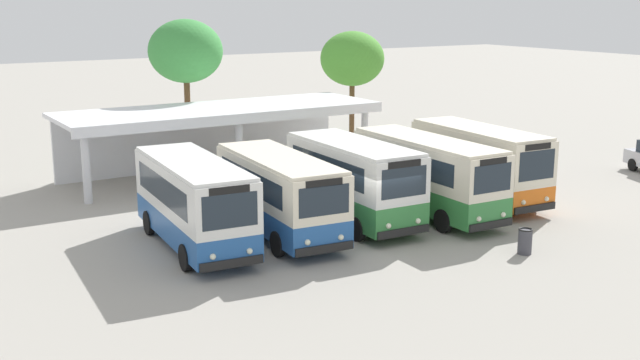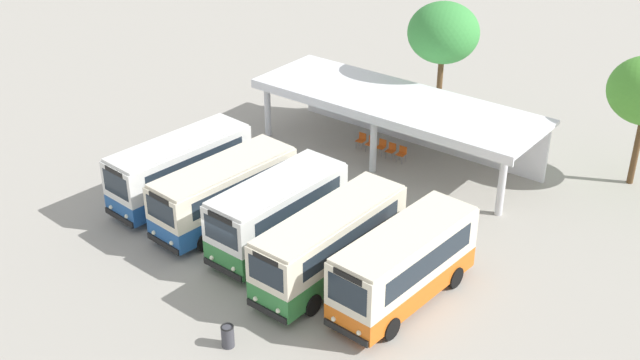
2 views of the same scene
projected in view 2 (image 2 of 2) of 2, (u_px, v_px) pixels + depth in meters
ground_plane at (230, 266)px, 33.73m from camera, size 180.00×180.00×0.00m
city_bus_nearest_orange at (180, 167)px, 38.04m from camera, size 2.81×7.51×3.11m
city_bus_second_in_row at (224, 191)px, 36.10m from camera, size 2.83×7.42×2.99m
city_bus_middle_cream at (278, 211)px, 34.28m from camera, size 2.63×6.93×3.21m
city_bus_fourth_amber at (330, 242)px, 32.20m from camera, size 2.40×7.84×3.13m
city_bus_fifth_blue at (404, 263)px, 30.77m from camera, size 2.63×7.22×3.22m
terminal_canopy at (403, 109)px, 42.06m from camera, size 15.70×5.16×3.40m
waiting_chair_end_by_column at (361, 139)px, 43.62m from camera, size 0.46×0.46×0.86m
waiting_chair_second_from_end at (371, 143)px, 43.24m from camera, size 0.46×0.46×0.86m
waiting_chair_middle_seat at (382, 146)px, 42.90m from camera, size 0.46×0.46×0.86m
waiting_chair_fourth_seat at (391, 149)px, 42.49m from camera, size 0.46×0.46×0.86m
waiting_chair_fifth_seat at (402, 153)px, 42.14m from camera, size 0.46×0.46×0.86m
roadside_tree_behind_canopy at (443, 33)px, 43.07m from camera, size 3.93×3.93×7.53m
litter_bin_apron at (228, 336)px, 28.97m from camera, size 0.49×0.49×0.90m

